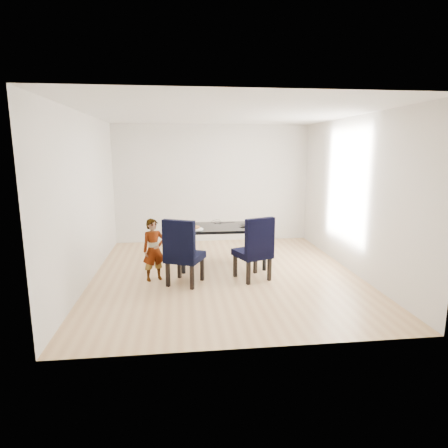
{
  "coord_description": "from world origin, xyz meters",
  "views": [
    {
      "loc": [
        -0.75,
        -6.17,
        2.11
      ],
      "look_at": [
        0.0,
        0.2,
        0.85
      ],
      "focal_mm": 30.0,
      "sensor_mm": 36.0,
      "label": 1
    }
  ],
  "objects": [
    {
      "name": "laptop",
      "position": [
        0.45,
        0.54,
        0.76
      ],
      "size": [
        0.36,
        0.31,
        0.02
      ],
      "primitive_type": "imported",
      "rotation": [
        0.0,
        0.0,
        3.59
      ],
      "color": "black",
      "rests_on": "dining_table"
    },
    {
      "name": "cable_tangle",
      "position": [
        -0.04,
        0.82,
        0.75
      ],
      "size": [
        0.21,
        0.21,
        0.01
      ],
      "primitive_type": "torus",
      "rotation": [
        0.0,
        0.0,
        -0.36
      ],
      "color": "black",
      "rests_on": "dining_table"
    },
    {
      "name": "child",
      "position": [
        -1.2,
        -0.15,
        0.52
      ],
      "size": [
        0.44,
        0.37,
        1.03
      ],
      "primitive_type": "imported",
      "rotation": [
        0.0,
        0.0,
        0.39
      ],
      "color": "orange",
      "rests_on": "floor"
    },
    {
      "name": "dining_table",
      "position": [
        0.0,
        0.5,
        0.38
      ],
      "size": [
        1.6,
        0.9,
        0.75
      ],
      "primitive_type": "cube",
      "color": "black",
      "rests_on": "floor"
    },
    {
      "name": "wall_back",
      "position": [
        0.0,
        2.5,
        1.35
      ],
      "size": [
        4.5,
        0.01,
        2.7
      ],
      "primitive_type": "cube",
      "color": "silver",
      "rests_on": "ground"
    },
    {
      "name": "plate",
      "position": [
        -0.51,
        0.25,
        0.76
      ],
      "size": [
        0.31,
        0.31,
        0.02
      ],
      "primitive_type": "cylinder",
      "rotation": [
        0.0,
        0.0,
        0.07
      ],
      "color": "white",
      "rests_on": "dining_table"
    },
    {
      "name": "chair_right",
      "position": [
        0.42,
        -0.28,
        0.53
      ],
      "size": [
        0.67,
        0.68,
        1.07
      ],
      "primitive_type": "cube",
      "rotation": [
        0.0,
        0.0,
        0.37
      ],
      "color": "black",
      "rests_on": "floor"
    },
    {
      "name": "wall_front",
      "position": [
        0.0,
        -2.5,
        1.35
      ],
      "size": [
        4.5,
        0.01,
        2.7
      ],
      "primitive_type": "cube",
      "color": "silver",
      "rests_on": "ground"
    },
    {
      "name": "wall_left",
      "position": [
        -2.25,
        0.0,
        1.35
      ],
      "size": [
        0.01,
        5.0,
        2.7
      ],
      "primitive_type": "cube",
      "color": "silver",
      "rests_on": "ground"
    },
    {
      "name": "floor",
      "position": [
        0.0,
        0.0,
        -0.01
      ],
      "size": [
        4.5,
        5.0,
        0.01
      ],
      "primitive_type": "cube",
      "color": "tan",
      "rests_on": "ground"
    },
    {
      "name": "ceiling",
      "position": [
        0.0,
        0.0,
        2.71
      ],
      "size": [
        4.5,
        5.0,
        0.01
      ],
      "primitive_type": "cube",
      "color": "white",
      "rests_on": "wall_back"
    },
    {
      "name": "sandwich",
      "position": [
        -0.5,
        0.23,
        0.8
      ],
      "size": [
        0.17,
        0.1,
        0.07
      ],
      "primitive_type": "ellipsoid",
      "rotation": [
        0.0,
        0.0,
        -0.12
      ],
      "color": "#BD8243",
      "rests_on": "plate"
    },
    {
      "name": "wall_right",
      "position": [
        2.25,
        0.0,
        1.35
      ],
      "size": [
        0.01,
        5.0,
        2.7
      ],
      "primitive_type": "cube",
      "color": "white",
      "rests_on": "ground"
    },
    {
      "name": "chair_left",
      "position": [
        -0.69,
        -0.38,
        0.54
      ],
      "size": [
        0.7,
        0.71,
        1.08
      ],
      "primitive_type": "cube",
      "rotation": [
        0.0,
        0.0,
        -0.43
      ],
      "color": "black",
      "rests_on": "floor"
    }
  ]
}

